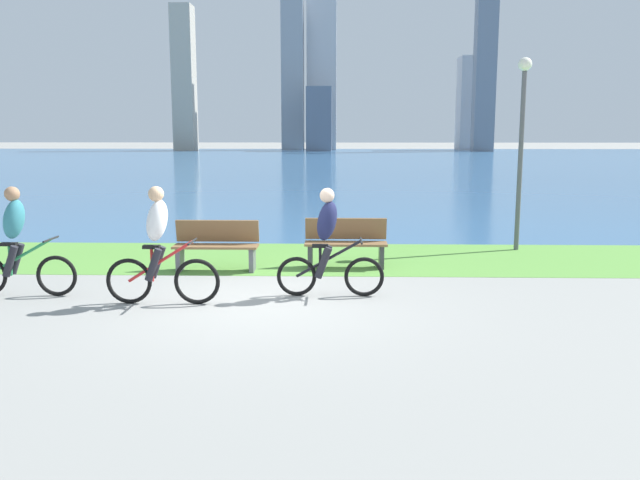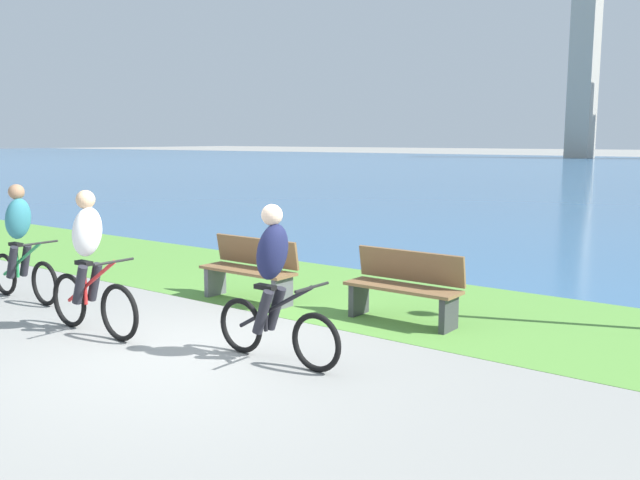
{
  "view_description": "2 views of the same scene",
  "coord_description": "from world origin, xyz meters",
  "px_view_note": "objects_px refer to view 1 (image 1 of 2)",
  "views": [
    {
      "loc": [
        1.06,
        -9.33,
        2.46
      ],
      "look_at": [
        0.78,
        0.3,
        0.87
      ],
      "focal_mm": 36.87,
      "sensor_mm": 36.0,
      "label": 1
    },
    {
      "loc": [
        5.42,
        -4.79,
        2.3
      ],
      "look_at": [
        1.19,
        0.77,
        1.26
      ],
      "focal_mm": 38.26,
      "sensor_mm": 36.0,
      "label": 2
    }
  ],
  "objects_px": {
    "bench_near_path": "(346,243)",
    "bench_far_along_path": "(216,246)",
    "cyclist_lead": "(328,242)",
    "cyclist_trailing": "(159,247)",
    "cyclist_distant_rear": "(17,242)",
    "lamppost_tall": "(522,126)"
  },
  "relations": [
    {
      "from": "cyclist_lead",
      "to": "cyclist_distant_rear",
      "type": "xyz_separation_m",
      "value": [
        -4.68,
        -0.11,
        0.0
      ]
    },
    {
      "from": "cyclist_distant_rear",
      "to": "bench_near_path",
      "type": "xyz_separation_m",
      "value": [
        4.98,
        2.27,
        -0.38
      ]
    },
    {
      "from": "cyclist_distant_rear",
      "to": "bench_near_path",
      "type": "relative_size",
      "value": 1.13
    },
    {
      "from": "cyclist_lead",
      "to": "cyclist_trailing",
      "type": "distance_m",
      "value": 2.46
    },
    {
      "from": "cyclist_distant_rear",
      "to": "bench_near_path",
      "type": "distance_m",
      "value": 5.48
    },
    {
      "from": "cyclist_trailing",
      "to": "cyclist_distant_rear",
      "type": "height_order",
      "value": "cyclist_trailing"
    },
    {
      "from": "bench_far_along_path",
      "to": "lamppost_tall",
      "type": "height_order",
      "value": "lamppost_tall"
    },
    {
      "from": "bench_far_along_path",
      "to": "bench_near_path",
      "type": "bearing_deg",
      "value": 8.48
    },
    {
      "from": "lamppost_tall",
      "to": "cyclist_lead",
      "type": "bearing_deg",
      "value": -133.82
    },
    {
      "from": "bench_far_along_path",
      "to": "cyclist_distant_rear",
      "type": "bearing_deg",
      "value": -144.0
    },
    {
      "from": "cyclist_distant_rear",
      "to": "bench_far_along_path",
      "type": "distance_m",
      "value": 3.3
    },
    {
      "from": "cyclist_distant_rear",
      "to": "lamppost_tall",
      "type": "height_order",
      "value": "lamppost_tall"
    },
    {
      "from": "cyclist_distant_rear",
      "to": "lamppost_tall",
      "type": "bearing_deg",
      "value": 26.01
    },
    {
      "from": "bench_near_path",
      "to": "lamppost_tall",
      "type": "height_order",
      "value": "lamppost_tall"
    },
    {
      "from": "cyclist_lead",
      "to": "bench_far_along_path",
      "type": "bearing_deg",
      "value": 138.18
    },
    {
      "from": "bench_near_path",
      "to": "bench_far_along_path",
      "type": "height_order",
      "value": "same"
    },
    {
      "from": "bench_far_along_path",
      "to": "cyclist_lead",
      "type": "bearing_deg",
      "value": -41.82
    },
    {
      "from": "bench_near_path",
      "to": "lamppost_tall",
      "type": "xyz_separation_m",
      "value": [
        3.63,
        1.92,
        2.14
      ]
    },
    {
      "from": "cyclist_distant_rear",
      "to": "lamppost_tall",
      "type": "xyz_separation_m",
      "value": [
        8.6,
        4.2,
        1.75
      ]
    },
    {
      "from": "cyclist_lead",
      "to": "lamppost_tall",
      "type": "xyz_separation_m",
      "value": [
        3.92,
        4.08,
        1.76
      ]
    },
    {
      "from": "bench_near_path",
      "to": "lamppost_tall",
      "type": "relative_size",
      "value": 0.38
    },
    {
      "from": "bench_near_path",
      "to": "bench_far_along_path",
      "type": "bearing_deg",
      "value": -171.52
    }
  ]
}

